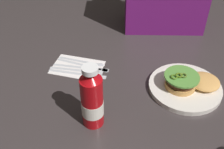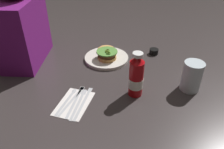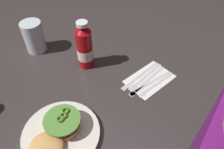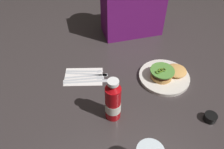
{
  "view_description": "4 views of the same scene",
  "coord_description": "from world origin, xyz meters",
  "views": [
    {
      "loc": [
        -0.12,
        -0.52,
        0.62
      ],
      "look_at": [
        -0.14,
        0.15,
        0.06
      ],
      "focal_mm": 42.84,
      "sensor_mm": 36.0,
      "label": 1
    },
    {
      "loc": [
        -0.97,
        0.07,
        0.63
      ],
      "look_at": [
        -0.15,
        0.11,
        0.07
      ],
      "focal_mm": 35.41,
      "sensor_mm": 36.0,
      "label": 2
    },
    {
      "loc": [
        0.29,
        0.48,
        0.62
      ],
      "look_at": [
        -0.15,
        0.17,
        0.06
      ],
      "focal_mm": 34.17,
      "sensor_mm": 36.0,
      "label": 3
    },
    {
      "loc": [
        -0.34,
        -0.52,
        0.77
      ],
      "look_at": [
        -0.15,
        0.16,
        0.09
      ],
      "focal_mm": 35.65,
      "sensor_mm": 36.0,
      "label": 4
    }
  ],
  "objects": [
    {
      "name": "dinner_plate",
      "position": [
        0.11,
        0.15,
        0.01
      ],
      "size": [
        0.24,
        0.24,
        0.02
      ],
      "primitive_type": "cylinder",
      "color": "silver",
      "rests_on": "ground_plane"
    },
    {
      "name": "steak_knife",
      "position": [
        -0.25,
        0.23,
        0.0
      ],
      "size": [
        0.22,
        0.05,
        0.0
      ],
      "color": "silver",
      "rests_on": "napkin"
    },
    {
      "name": "burger_sandwich",
      "position": [
        0.12,
        0.15,
        0.04
      ],
      "size": [
        0.19,
        0.12,
        0.05
      ],
      "color": "tan",
      "rests_on": "dinner_plate"
    },
    {
      "name": "ketchup_bottle",
      "position": [
        -0.19,
        0.01,
        0.09
      ],
      "size": [
        0.06,
        0.06,
        0.21
      ],
      "color": "#B00B11",
      "rests_on": "ground_plane"
    },
    {
      "name": "condiment_cup",
      "position": [
        0.19,
        -0.12,
        0.02
      ],
      "size": [
        0.05,
        0.05,
        0.03
      ],
      "primitive_type": "cylinder",
      "color": "black",
      "rests_on": "ground_plane"
    },
    {
      "name": "napkin",
      "position": [
        -0.27,
        0.27,
        0.0
      ],
      "size": [
        0.21,
        0.16,
        0.0
      ],
      "primitive_type": "cube",
      "rotation": [
        0.0,
        0.0,
        -0.24
      ],
      "color": "white",
      "rests_on": "ground_plane"
    },
    {
      "name": "ground_plane",
      "position": [
        0.0,
        0.0,
        0.0
      ],
      "size": [
        3.0,
        3.0,
        0.0
      ],
      "primitive_type": "plane",
      "color": "#362F30"
    },
    {
      "name": "spoon_utensil",
      "position": [
        -0.23,
        0.29,
        0.0
      ],
      "size": [
        0.18,
        0.06,
        0.0
      ],
      "color": "silver",
      "rests_on": "napkin"
    },
    {
      "name": "butter_knife",
      "position": [
        -0.24,
        0.28,
        0.0
      ],
      "size": [
        0.2,
        0.08,
        0.0
      ],
      "color": "silver",
      "rests_on": "napkin"
    },
    {
      "name": "table_knife",
      "position": [
        -0.24,
        0.26,
        0.0
      ],
      "size": [
        0.21,
        0.05,
        0.0
      ],
      "color": "silver",
      "rests_on": "napkin"
    },
    {
      "name": "fork_utensil",
      "position": [
        -0.25,
        0.25,
        0.0
      ],
      "size": [
        0.2,
        0.04,
        0.0
      ],
      "color": "silver",
      "rests_on": "napkin"
    }
  ]
}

